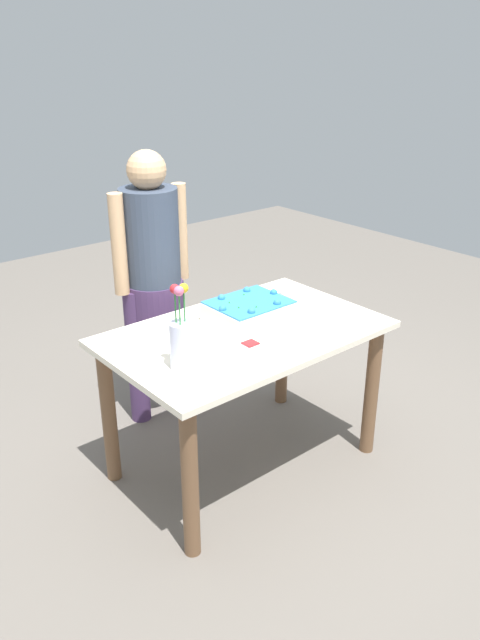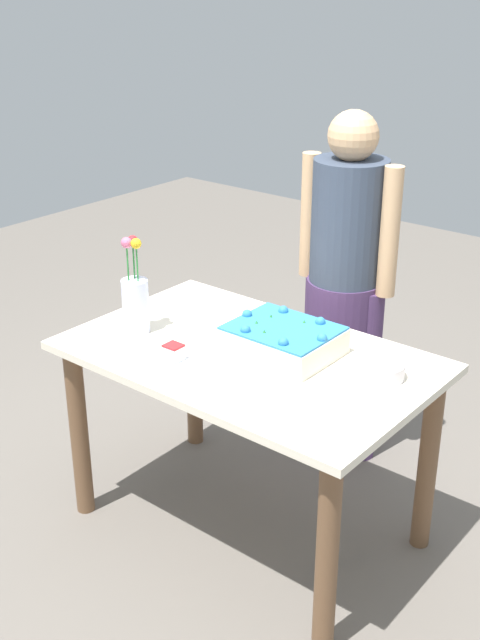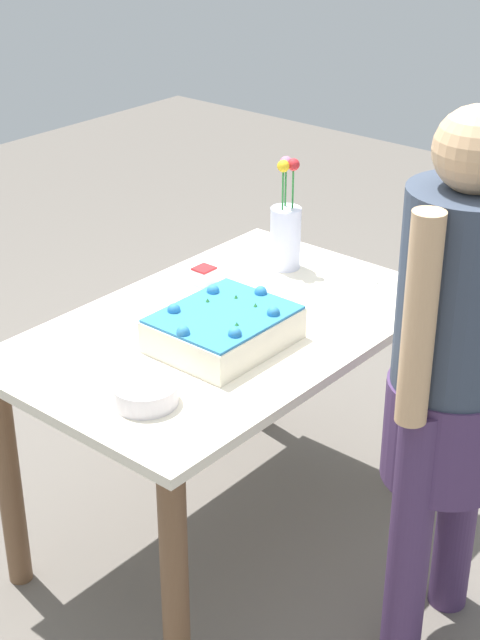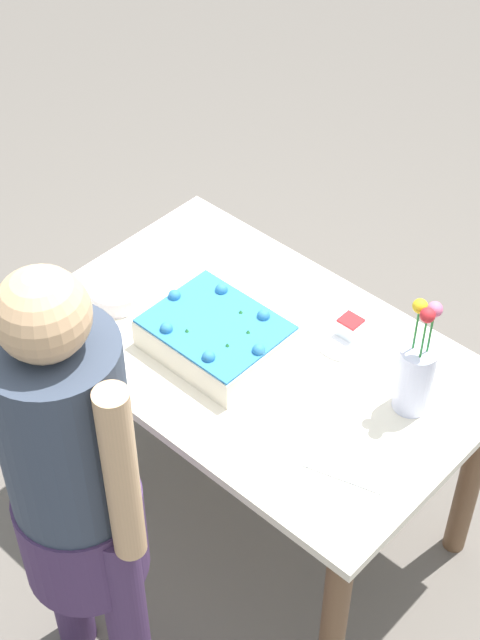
% 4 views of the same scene
% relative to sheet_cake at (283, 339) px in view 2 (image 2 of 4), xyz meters
% --- Properties ---
extents(ground_plane, '(8.00, 8.00, 0.00)m').
position_rel_sheet_cake_xyz_m(ground_plane, '(-0.09, -0.08, -0.80)').
color(ground_plane, '#645D56').
extents(dining_table, '(1.28, 0.80, 0.74)m').
position_rel_sheet_cake_xyz_m(dining_table, '(-0.09, -0.08, -0.18)').
color(dining_table, white).
rests_on(dining_table, ground_plane).
extents(sheet_cake, '(0.36, 0.30, 0.12)m').
position_rel_sheet_cake_xyz_m(sheet_cake, '(0.00, 0.00, 0.00)').
color(sheet_cake, white).
rests_on(sheet_cake, dining_table).
extents(serving_plate_with_slice, '(0.22, 0.22, 0.06)m').
position_rel_sheet_cake_xyz_m(serving_plate_with_slice, '(-0.25, -0.29, -0.04)').
color(serving_plate_with_slice, white).
rests_on(serving_plate_with_slice, dining_table).
extents(cake_knife, '(0.21, 0.08, 0.00)m').
position_rel_sheet_cake_xyz_m(cake_knife, '(-0.54, 0.12, -0.05)').
color(cake_knife, silver).
rests_on(cake_knife, dining_table).
extents(flower_vase, '(0.10, 0.10, 0.37)m').
position_rel_sheet_cake_xyz_m(flower_vase, '(-0.53, -0.20, 0.07)').
color(flower_vase, silver).
rests_on(flower_vase, dining_table).
extents(fruit_bowl, '(0.17, 0.17, 0.05)m').
position_rel_sheet_cake_xyz_m(fruit_bowl, '(0.36, 0.05, -0.02)').
color(fruit_bowl, silver).
rests_on(fruit_bowl, dining_table).
extents(person_standing, '(0.45, 0.31, 1.49)m').
position_rel_sheet_cake_xyz_m(person_standing, '(-0.14, 0.62, 0.06)').
color(person_standing, '#48315A').
rests_on(person_standing, ground_plane).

